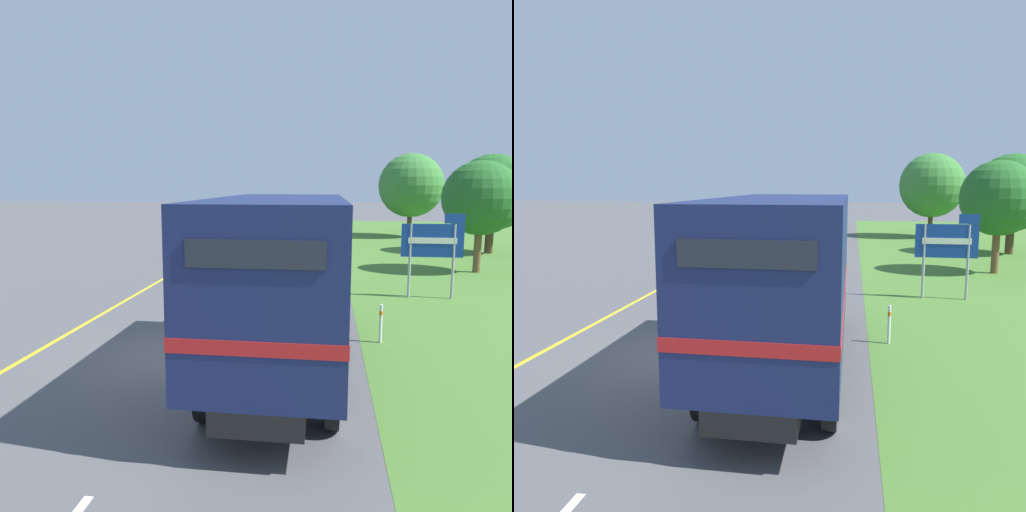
# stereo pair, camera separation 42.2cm
# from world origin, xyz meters

# --- Properties ---
(ground_plane) EXTENTS (200.00, 200.00, 0.00)m
(ground_plane) POSITION_xyz_m (0.00, 0.00, 0.00)
(ground_plane) COLOR #515154
(edge_line_yellow) EXTENTS (0.12, 58.88, 0.01)m
(edge_line_yellow) POSITION_xyz_m (-3.70, 14.09, 0.00)
(edge_line_yellow) COLOR yellow
(edge_line_yellow) RESTS_ON ground
(centre_dash_near) EXTENTS (0.12, 2.60, 0.01)m
(centre_dash_near) POSITION_xyz_m (0.00, 0.23, 0.00)
(centre_dash_near) COLOR white
(centre_dash_near) RESTS_ON ground
(centre_dash_mid_a) EXTENTS (0.12, 2.60, 0.01)m
(centre_dash_mid_a) POSITION_xyz_m (0.00, 6.83, 0.00)
(centre_dash_mid_a) COLOR white
(centre_dash_mid_a) RESTS_ON ground
(centre_dash_mid_b) EXTENTS (0.12, 2.60, 0.01)m
(centre_dash_mid_b) POSITION_xyz_m (0.00, 13.43, 0.00)
(centre_dash_mid_b) COLOR white
(centre_dash_mid_b) RESTS_ON ground
(centre_dash_far) EXTENTS (0.12, 2.60, 0.01)m
(centre_dash_far) POSITION_xyz_m (0.00, 20.03, 0.00)
(centre_dash_far) COLOR white
(centre_dash_far) RESTS_ON ground
(centre_dash_farthest) EXTENTS (0.12, 2.60, 0.01)m
(centre_dash_farthest) POSITION_xyz_m (0.00, 26.63, 0.00)
(centre_dash_farthest) COLOR white
(centre_dash_farthest) RESTS_ON ground
(horse_trailer_truck) EXTENTS (2.37, 8.79, 3.56)m
(horse_trailer_truck) POSITION_xyz_m (1.96, -0.29, 2.00)
(horse_trailer_truck) COLOR black
(horse_trailer_truck) RESTS_ON ground
(lead_car_white) EXTENTS (1.80, 4.19, 1.98)m
(lead_car_white) POSITION_xyz_m (-1.64, 15.19, 0.99)
(lead_car_white) COLOR black
(lead_car_white) RESTS_ON ground
(lead_car_grey_ahead) EXTENTS (1.80, 4.28, 1.89)m
(lead_car_grey_ahead) POSITION_xyz_m (1.77, 30.58, 0.96)
(lead_car_grey_ahead) COLOR black
(lead_car_grey_ahead) RESTS_ON ground
(highway_sign) EXTENTS (2.01, 0.09, 2.86)m
(highway_sign) POSITION_xyz_m (6.40, 6.77, 1.86)
(highway_sign) COLOR #9E9EA3
(highway_sign) RESTS_ON ground
(roadside_tree_near) EXTENTS (3.22, 3.22, 4.85)m
(roadside_tree_near) POSITION_xyz_m (9.39, 12.26, 3.23)
(roadside_tree_near) COLOR brown
(roadside_tree_near) RESTS_ON ground
(roadside_tree_mid) EXTENTS (4.20, 4.20, 5.48)m
(roadside_tree_mid) POSITION_xyz_m (11.88, 18.81, 3.37)
(roadside_tree_mid) COLOR #4C3823
(roadside_tree_mid) RESTS_ON ground
(roadside_tree_far) EXTENTS (4.61, 4.61, 6.05)m
(roadside_tree_far) POSITION_xyz_m (8.88, 27.23, 3.75)
(roadside_tree_far) COLOR #4C3823
(roadside_tree_far) RESTS_ON ground
(delineator_post) EXTENTS (0.08, 0.08, 0.95)m
(delineator_post) POSITION_xyz_m (4.19, 1.61, 0.51)
(delineator_post) COLOR white
(delineator_post) RESTS_ON ground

